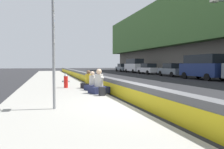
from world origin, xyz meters
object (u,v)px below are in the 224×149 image
object	(u,v)px
seated_person_rear	(88,82)
parked_car_third	(203,66)
parked_car_far	(134,65)
route_sign_post	(54,44)
backpack	(102,91)
fire_hydrant	(66,80)
seated_person_foreground	(99,86)
parked_car_farther	(123,68)
parked_car_midline	(148,69)
seated_person_middle	(92,84)
parked_car_fourth	(172,70)

from	to	relation	value
seated_person_rear	parked_car_third	world-z (taller)	parked_car_third
parked_car_third	parked_car_far	xyz separation A→B (m)	(17.76, -0.09, 0.00)
route_sign_post	backpack	distance (m)	3.71
fire_hydrant	seated_person_rear	size ratio (longest dim) A/B	0.81
parked_car_far	seated_person_foreground	bearing A→B (deg)	153.00
backpack	parked_car_farther	world-z (taller)	parked_car_farther
parked_car_midline	route_sign_post	bearing A→B (deg)	146.60
seated_person_middle	parked_car_far	world-z (taller)	parked_car_far
seated_person_middle	parked_car_third	distance (m)	14.32
seated_person_rear	parked_car_farther	bearing A→B (deg)	-23.90
fire_hydrant	seated_person_foreground	world-z (taller)	seated_person_foreground
route_sign_post	seated_person_foreground	xyz separation A→B (m)	(3.16, -2.25, -1.72)
seated_person_rear	backpack	world-z (taller)	seated_person_rear
backpack	parked_car_fourth	size ratio (longest dim) A/B	0.09
parked_car_fourth	parked_car_midline	bearing A→B (deg)	1.45
route_sign_post	parked_car_fourth	xyz separation A→B (m)	(16.60, -15.29, -1.37)
seated_person_foreground	seated_person_rear	xyz separation A→B (m)	(2.35, 0.08, -0.04)
seated_person_middle	route_sign_post	bearing A→B (deg)	153.93
route_sign_post	seated_person_rear	distance (m)	6.17
parked_car_farther	parked_car_fourth	bearing A→B (deg)	-179.65
parked_car_third	route_sign_post	bearing A→B (deg)	125.44
backpack	parked_car_third	xyz separation A→B (m)	(8.40, -12.88, 1.02)
route_sign_post	parked_car_third	distance (m)	18.51
route_sign_post	seated_person_middle	xyz separation A→B (m)	(4.50, -2.20, -1.77)
route_sign_post	parked_car_midline	world-z (taller)	route_sign_post
parked_car_fourth	parked_car_far	distance (m)	11.89
fire_hydrant	parked_car_midline	xyz separation A→B (m)	(16.91, -14.25, 0.27)
seated_person_rear	backpack	bearing A→B (deg)	-179.75
route_sign_post	parked_car_third	size ratio (longest dim) A/B	0.70
seated_person_foreground	parked_car_fourth	world-z (taller)	parked_car_fourth
seated_person_rear	parked_car_fourth	distance (m)	17.19
fire_hydrant	seated_person_rear	bearing A→B (deg)	-112.10
seated_person_rear	parked_car_midline	size ratio (longest dim) A/B	0.24
route_sign_post	seated_person_middle	size ratio (longest dim) A/B	3.43
route_sign_post	parked_car_fourth	world-z (taller)	route_sign_post
seated_person_middle	parked_car_midline	distance (m)	22.53
route_sign_post	fire_hydrant	distance (m)	6.31
parked_car_third	fire_hydrant	bearing A→B (deg)	108.30
seated_person_middle	seated_person_foreground	bearing A→B (deg)	-177.96
backpack	parked_car_midline	world-z (taller)	parked_car_midline
seated_person_foreground	backpack	world-z (taller)	seated_person_foreground
seated_person_foreground	parked_car_fourth	size ratio (longest dim) A/B	0.26
parked_car_far	parked_car_farther	xyz separation A→B (m)	(6.37, -0.02, -0.49)
backpack	parked_car_midline	xyz separation A→B (m)	(20.61, -12.94, 0.53)
fire_hydrant	parked_car_third	bearing A→B (deg)	-71.70
seated_person_foreground	seated_person_rear	world-z (taller)	seated_person_foreground
fire_hydrant	seated_person_foreground	distance (m)	3.19
backpack	parked_car_third	size ratio (longest dim) A/B	0.08
route_sign_post	seated_person_middle	bearing A→B (deg)	-26.07
parked_car_farther	parked_car_third	bearing A→B (deg)	179.73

